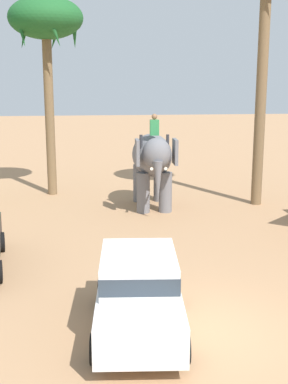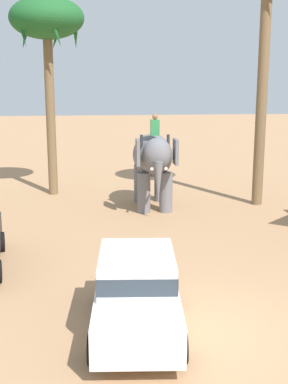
{
  "view_description": "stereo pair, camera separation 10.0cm",
  "coord_description": "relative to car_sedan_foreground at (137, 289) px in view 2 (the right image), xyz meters",
  "views": [
    {
      "loc": [
        -2.08,
        -9.89,
        5.37
      ],
      "look_at": [
        -0.35,
        6.55,
        1.6
      ],
      "focal_mm": 48.54,
      "sensor_mm": 36.0,
      "label": 1
    },
    {
      "loc": [
        -1.98,
        -9.9,
        5.37
      ],
      "look_at": [
        -0.35,
        6.55,
        1.6
      ],
      "focal_mm": 48.54,
      "sensor_mm": 36.0,
      "label": 2
    }
  ],
  "objects": [
    {
      "name": "ground_plane",
      "position": [
        1.13,
        -0.27,
        -0.93
      ],
      "size": [
        120.0,
        120.0,
        0.0
      ],
      "primitive_type": "plane",
      "color": "tan"
    },
    {
      "name": "car_sedan_foreground",
      "position": [
        0.0,
        0.0,
        0.0
      ],
      "size": [
        2.11,
        4.22,
        1.7
      ],
      "color": "white",
      "rests_on": "ground"
    },
    {
      "name": "elephant_with_mahout",
      "position": [
        1.55,
        10.34,
        1.06
      ],
      "size": [
        1.64,
        3.87,
        3.88
      ],
      "color": "slate",
      "rests_on": "ground"
    },
    {
      "name": "palm_tree_near_hut",
      "position": [
        -2.7,
        13.3,
        6.51
      ],
      "size": [
        3.2,
        3.2,
        8.61
      ],
      "color": "brown",
      "rests_on": "ground"
    }
  ]
}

